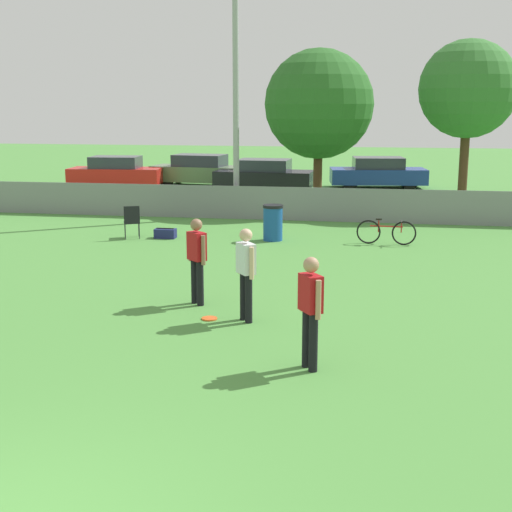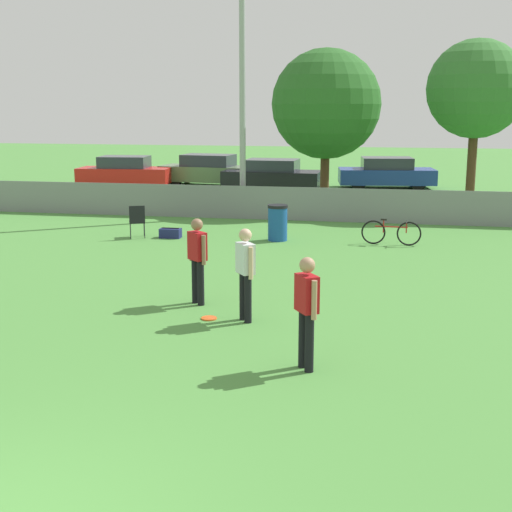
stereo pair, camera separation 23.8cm
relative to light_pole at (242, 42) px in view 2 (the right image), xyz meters
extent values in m
cube|color=gray|center=(1.54, -0.58, -5.17)|extent=(21.29, 0.03, 1.10)
cylinder|color=#9E9EA3|center=(0.00, 0.00, -0.95)|extent=(0.20, 0.20, 9.53)
cylinder|color=#4C331E|center=(2.55, 2.32, -4.57)|extent=(0.32, 0.32, 2.29)
sphere|color=#286023|center=(2.55, 2.32, -1.96)|extent=(3.89, 3.89, 3.89)
cylinder|color=#4C331E|center=(7.69, 2.66, -4.22)|extent=(0.32, 0.32, 2.99)
sphere|color=#33702D|center=(7.69, 2.66, -1.45)|extent=(3.40, 3.40, 3.40)
cylinder|color=black|center=(3.83, -13.81, -5.29)|extent=(0.13, 0.13, 0.86)
cylinder|color=black|center=(3.94, -13.98, -5.29)|extent=(0.13, 0.13, 0.86)
cube|color=#B21419|center=(3.89, -13.90, -4.59)|extent=(0.39, 0.43, 0.53)
sphere|color=tan|center=(3.89, -13.90, -4.18)|extent=(0.23, 0.23, 0.23)
cylinder|color=tan|center=(3.76, -13.71, -4.63)|extent=(0.08, 0.08, 0.56)
cylinder|color=tan|center=(4.01, -14.09, -4.63)|extent=(0.08, 0.08, 0.56)
cylinder|color=black|center=(1.37, -10.80, -5.29)|extent=(0.13, 0.13, 0.86)
cylinder|color=black|center=(1.52, -10.94, -5.29)|extent=(0.13, 0.13, 0.86)
cube|color=#B21419|center=(1.44, -10.87, -4.59)|extent=(0.42, 0.41, 0.53)
sphere|color=#8C664C|center=(1.44, -10.87, -4.18)|extent=(0.23, 0.23, 0.23)
cylinder|color=#8C664C|center=(1.28, -10.72, -4.63)|extent=(0.08, 0.08, 0.56)
cylinder|color=#8C664C|center=(1.61, -11.02, -4.63)|extent=(0.08, 0.08, 0.56)
cylinder|color=black|center=(2.50, -11.70, -5.29)|extent=(0.13, 0.13, 0.86)
cylinder|color=black|center=(2.62, -11.86, -5.29)|extent=(0.13, 0.13, 0.86)
cube|color=silver|center=(2.56, -11.78, -4.59)|extent=(0.40, 0.43, 0.53)
sphere|color=#D8AD8C|center=(2.56, -11.78, -4.18)|extent=(0.23, 0.23, 0.23)
cylinder|color=#D8AD8C|center=(2.42, -11.60, -4.63)|extent=(0.08, 0.08, 0.56)
cylinder|color=#D8AD8C|center=(2.69, -11.96, -4.63)|extent=(0.08, 0.08, 0.56)
cylinder|color=#E5591E|center=(1.89, -11.78, -5.71)|extent=(0.28, 0.28, 0.03)
torus|color=#E5591E|center=(1.89, -11.78, -5.70)|extent=(0.28, 0.28, 0.03)
cylinder|color=#333338|center=(-2.03, -4.21, -5.50)|extent=(0.02, 0.02, 0.43)
cylinder|color=#333338|center=(-2.40, -4.36, -5.50)|extent=(0.02, 0.02, 0.43)
cylinder|color=#333338|center=(-1.88, -4.58, -5.50)|extent=(0.02, 0.02, 0.43)
cylinder|color=#333338|center=(-2.25, -4.72, -5.50)|extent=(0.02, 0.02, 0.43)
cube|color=black|center=(-2.14, -4.47, -5.27)|extent=(0.57, 0.57, 0.03)
cube|color=black|center=(-2.06, -4.66, -5.02)|extent=(0.42, 0.19, 0.48)
torus|color=black|center=(4.53, -4.19, -5.39)|extent=(0.66, 0.08, 0.66)
torus|color=black|center=(5.48, -4.24, -5.39)|extent=(0.66, 0.08, 0.66)
cylinder|color=#A51E19|center=(5.01, -4.21, -5.22)|extent=(0.88, 0.08, 0.04)
cylinder|color=#A51E19|center=(4.80, -4.20, -5.22)|extent=(0.03, 0.03, 0.34)
cylinder|color=#A51E19|center=(5.41, -4.23, -5.22)|extent=(0.03, 0.03, 0.31)
cube|color=black|center=(4.80, -4.20, -5.03)|extent=(0.16, 0.07, 0.04)
cylinder|color=black|center=(5.41, -4.23, -5.07)|extent=(0.05, 0.44, 0.03)
cylinder|color=#194C99|center=(1.88, -4.16, -5.26)|extent=(0.54, 0.54, 0.92)
cylinder|color=black|center=(1.88, -4.16, -4.76)|extent=(0.56, 0.56, 0.08)
cube|color=navy|center=(-1.19, -4.35, -5.59)|extent=(0.59, 0.33, 0.27)
cube|color=black|center=(-1.19, -4.35, -5.44)|extent=(0.51, 0.04, 0.02)
cylinder|color=black|center=(-5.96, 8.46, -5.41)|extent=(0.63, 0.23, 0.61)
cylinder|color=black|center=(-5.84, 7.00, -5.41)|extent=(0.63, 0.23, 0.61)
cylinder|color=black|center=(-8.56, 8.24, -5.41)|extent=(0.63, 0.23, 0.61)
cylinder|color=black|center=(-8.43, 6.78, -5.41)|extent=(0.63, 0.23, 0.61)
cube|color=red|center=(-7.20, 7.62, -5.18)|extent=(4.33, 2.03, 0.70)
cube|color=#2D333D|center=(-7.20, 7.62, -4.57)|extent=(2.30, 1.66, 0.53)
cylinder|color=black|center=(-2.08, 9.43, -5.38)|extent=(0.69, 0.26, 0.67)
cylinder|color=black|center=(-2.25, 7.98, -5.38)|extent=(0.69, 0.26, 0.67)
cylinder|color=black|center=(-4.83, 9.75, -5.38)|extent=(0.69, 0.26, 0.67)
cylinder|color=black|center=(-5.00, 8.30, -5.38)|extent=(0.69, 0.26, 0.67)
cube|color=#59724C|center=(-3.54, 8.86, -5.15)|extent=(4.63, 2.17, 0.71)
cube|color=#2D333D|center=(-3.54, 8.86, -4.53)|extent=(2.47, 1.73, 0.53)
cylinder|color=black|center=(1.09, 8.20, -5.39)|extent=(0.66, 0.20, 0.65)
cylinder|color=black|center=(1.03, 6.60, -5.39)|extent=(0.66, 0.20, 0.65)
cylinder|color=black|center=(-1.55, 8.30, -5.39)|extent=(0.66, 0.20, 0.65)
cylinder|color=black|center=(-1.61, 6.69, -5.39)|extent=(0.66, 0.20, 0.65)
cube|color=black|center=(-0.26, 7.45, -5.18)|extent=(4.32, 1.97, 0.67)
cube|color=#2D333D|center=(-0.26, 7.45, -4.59)|extent=(2.27, 1.68, 0.50)
cylinder|color=black|center=(5.88, 10.32, -5.39)|extent=(0.67, 0.27, 0.65)
cylinder|color=black|center=(6.10, 8.73, -5.39)|extent=(0.67, 0.27, 0.65)
cylinder|color=black|center=(3.26, 9.95, -5.39)|extent=(0.67, 0.27, 0.65)
cylinder|color=black|center=(3.48, 8.37, -5.39)|extent=(0.67, 0.27, 0.65)
cube|color=navy|center=(4.68, 9.34, -5.17)|extent=(4.48, 2.39, 0.68)
cube|color=#2D333D|center=(4.68, 9.34, -4.58)|extent=(2.42, 1.89, 0.51)
camera|label=1|loc=(4.80, -23.59, -1.99)|focal=50.00mm
camera|label=2|loc=(5.03, -23.55, -1.99)|focal=50.00mm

